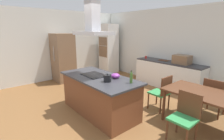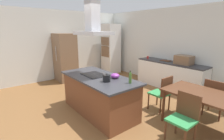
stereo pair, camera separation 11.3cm
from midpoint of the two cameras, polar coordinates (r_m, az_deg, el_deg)
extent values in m
plane|color=brown|center=(5.12, 10.41, -9.03)|extent=(16.00, 16.00, 0.00)
cube|color=silver|center=(6.19, 21.80, 7.14)|extent=(7.20, 0.10, 2.70)
cube|color=silver|center=(7.23, -13.17, 8.61)|extent=(0.10, 8.80, 2.70)
cube|color=brown|center=(4.02, -3.74, -8.77)|extent=(1.97, 0.87, 0.86)
cube|color=#333338|center=(3.87, -3.85, -2.61)|extent=(2.07, 0.97, 0.04)
cube|color=black|center=(4.01, -5.41, -1.64)|extent=(0.60, 0.44, 0.01)
cylinder|color=black|center=(3.49, -0.95, -2.80)|extent=(0.17, 0.17, 0.15)
sphere|color=black|center=(3.46, -0.95, -1.42)|extent=(0.03, 0.03, 0.03)
cone|color=black|center=(3.41, 0.11, -3.07)|extent=(0.06, 0.03, 0.04)
cylinder|color=#47722D|center=(3.40, 7.25, -2.86)|extent=(0.06, 0.06, 0.21)
cylinder|color=#47722D|center=(3.36, 7.32, -0.83)|extent=(0.03, 0.03, 0.04)
cylinder|color=black|center=(3.36, 7.33, -0.39)|extent=(0.03, 0.03, 0.01)
ellipsoid|color=purple|center=(3.73, 1.93, -1.99)|extent=(0.20, 0.20, 0.11)
cube|color=white|center=(6.01, 19.79, -1.82)|extent=(2.35, 0.62, 0.86)
cube|color=#333338|center=(5.91, 20.15, 2.38)|extent=(2.35, 0.62, 0.04)
cube|color=brown|center=(5.67, 24.06, 3.21)|extent=(0.50, 0.38, 0.28)
cylinder|color=red|center=(6.36, 12.72, 4.26)|extent=(0.08, 0.08, 0.09)
cube|color=#59331E|center=(6.07, 18.54, 3.08)|extent=(0.34, 0.24, 0.02)
cube|color=white|center=(7.67, 0.03, 7.38)|extent=(0.70, 0.64, 2.20)
cube|color=brown|center=(7.43, -2.00, 9.88)|extent=(0.56, 0.02, 0.36)
cube|color=brown|center=(7.48, -1.97, 6.44)|extent=(0.56, 0.02, 0.48)
cube|color=brown|center=(6.64, -15.30, 4.21)|extent=(0.80, 0.70, 1.82)
cylinder|color=beige|center=(6.43, -18.26, 5.41)|extent=(0.02, 0.02, 0.55)
cube|color=#59331E|center=(3.78, 29.60, -7.24)|extent=(1.40, 0.90, 0.04)
cylinder|color=#59331E|center=(3.87, 18.12, -11.63)|extent=(0.06, 0.06, 0.71)
cylinder|color=#59331E|center=(4.46, 23.46, -8.61)|extent=(0.06, 0.06, 0.71)
cube|color=#33934C|center=(3.27, 23.74, -15.63)|extent=(0.42, 0.42, 0.04)
cube|color=#59331E|center=(3.32, 25.73, -10.76)|extent=(0.42, 0.04, 0.44)
cylinder|color=#59331E|center=(3.32, 18.90, -19.22)|extent=(0.04, 0.04, 0.41)
cylinder|color=#59331E|center=(3.46, 27.60, -18.63)|extent=(0.04, 0.04, 0.41)
cylinder|color=#59331E|center=(3.59, 22.17, -16.81)|extent=(0.04, 0.04, 0.41)
cube|color=#33934C|center=(4.56, 32.78, -8.27)|extent=(0.42, 0.42, 0.04)
cube|color=#59331E|center=(4.31, 32.36, -6.01)|extent=(0.42, 0.04, 0.44)
cylinder|color=#59331E|center=(4.85, 31.12, -9.65)|extent=(0.04, 0.04, 0.41)
cylinder|color=#59331E|center=(4.53, 29.47, -11.03)|extent=(0.04, 0.04, 0.41)
cylinder|color=#59331E|center=(4.43, 33.83, -12.17)|extent=(0.04, 0.04, 0.41)
cube|color=#33934C|center=(4.32, 16.73, -7.71)|extent=(0.42, 0.42, 0.04)
cube|color=#59331E|center=(4.14, 19.12, -5.30)|extent=(0.04, 0.42, 0.44)
cylinder|color=#59331E|center=(4.36, 13.18, -10.44)|extent=(0.04, 0.04, 0.41)
cylinder|color=#59331E|center=(4.63, 15.99, -9.15)|extent=(0.04, 0.04, 0.41)
cylinder|color=#59331E|center=(4.17, 17.12, -11.87)|extent=(0.04, 0.04, 0.41)
cylinder|color=#59331E|center=(4.45, 19.80, -10.41)|extent=(0.04, 0.04, 0.41)
cube|color=#ADADB2|center=(3.86, -5.75, 12.55)|extent=(0.90, 0.55, 0.08)
cube|color=#ADADB2|center=(3.87, -5.90, 18.33)|extent=(0.28, 0.24, 0.70)
camera|label=1|loc=(0.06, -89.20, 0.20)|focal=26.52mm
camera|label=2|loc=(0.06, 90.80, -0.20)|focal=26.52mm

